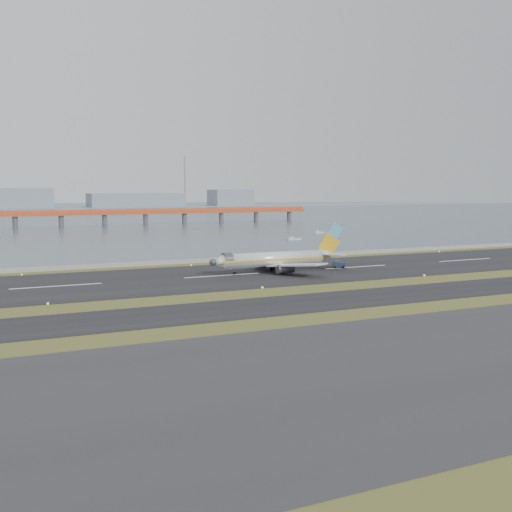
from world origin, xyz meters
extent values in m
plane|color=#3C491A|center=(0.00, 0.00, 0.00)|extent=(1000.00, 1000.00, 0.00)
cube|color=#2A2B2D|center=(0.00, -55.00, 0.05)|extent=(1000.00, 50.00, 0.10)
cube|color=black|center=(0.00, -12.00, 0.05)|extent=(1000.00, 18.00, 0.10)
cube|color=black|center=(0.00, 30.00, 0.05)|extent=(1000.00, 45.00, 0.10)
cube|color=gray|center=(0.00, 60.00, 0.50)|extent=(1000.00, 2.50, 1.00)
cube|color=#40505C|center=(0.00, 460.00, 0.00)|extent=(1400.00, 800.00, 1.30)
cube|color=#B5471F|center=(20.00, 250.00, 7.50)|extent=(260.00, 5.00, 1.60)
cube|color=#B5471F|center=(20.00, 250.00, 9.00)|extent=(260.00, 0.40, 1.40)
cylinder|color=#4C4C51|center=(20.00, 250.00, 3.00)|extent=(2.80, 2.80, 7.00)
cylinder|color=#4C4C51|center=(116.00, 250.00, 3.00)|extent=(2.80, 2.80, 7.00)
cube|color=gray|center=(0.00, 620.00, 0.00)|extent=(1400.00, 80.00, 1.00)
cube|color=gray|center=(10.00, 620.00, 11.00)|extent=(70.00, 35.00, 22.00)
cube|color=gray|center=(140.00, 620.00, 8.00)|extent=(110.00, 35.00, 16.00)
cube|color=gray|center=(260.00, 620.00, 10.00)|extent=(50.00, 35.00, 20.00)
cylinder|color=gray|center=(200.00, 620.00, 30.00)|extent=(1.80, 1.80, 60.00)
cylinder|color=silver|center=(14.42, 30.25, 3.50)|extent=(28.00, 3.80, 3.80)
cone|color=silver|center=(-1.18, 30.25, 3.50)|extent=(3.20, 3.80, 3.80)
cone|color=silver|center=(30.62, 30.25, 3.80)|extent=(5.00, 3.80, 3.80)
cube|color=gold|center=(14.42, 28.33, 3.50)|extent=(31.00, 0.06, 0.45)
cube|color=gold|center=(14.42, 32.17, 3.50)|extent=(31.00, 0.06, 0.45)
cube|color=silver|center=(16.62, 21.75, 2.80)|extent=(11.31, 15.89, 1.66)
cube|color=silver|center=(16.62, 38.75, 2.80)|extent=(11.31, 15.89, 1.66)
cylinder|color=#3E3E43|center=(14.92, 24.25, 1.60)|extent=(4.20, 2.10, 2.10)
cylinder|color=#3E3E43|center=(14.92, 36.25, 1.60)|extent=(4.20, 2.10, 2.10)
cube|color=gold|center=(31.42, 30.25, 6.70)|extent=(6.80, 0.35, 6.85)
cube|color=#47A7CA|center=(33.32, 30.25, 10.40)|extent=(4.85, 0.37, 4.90)
cube|color=silver|center=(30.92, 26.45, 4.30)|extent=(5.64, 6.80, 0.22)
cube|color=silver|center=(30.92, 34.05, 4.30)|extent=(5.64, 6.80, 0.22)
cylinder|color=black|center=(3.42, 30.25, 0.45)|extent=(0.80, 0.28, 0.80)
cylinder|color=black|center=(15.92, 27.45, 0.55)|extent=(1.00, 0.38, 1.00)
cylinder|color=black|center=(15.92, 33.05, 0.55)|extent=(1.00, 0.38, 1.00)
cube|color=#16253E|center=(34.84, 30.55, 0.91)|extent=(3.68, 2.99, 1.21)
cube|color=#3E3E43|center=(34.48, 30.72, 1.71)|extent=(1.91, 1.96, 0.70)
cylinder|color=black|center=(33.50, 30.28, 0.35)|extent=(0.77, 0.57, 0.70)
cylinder|color=black|center=(34.17, 31.74, 0.35)|extent=(0.77, 0.57, 0.70)
cylinder|color=black|center=(35.51, 29.36, 0.35)|extent=(0.77, 0.57, 0.70)
cylinder|color=black|center=(36.18, 30.82, 0.35)|extent=(0.77, 0.57, 0.70)
cube|color=#BCBCC0|center=(70.51, 119.61, 0.35)|extent=(6.24, 2.09, 0.80)
cube|color=#BCBCC0|center=(69.18, 119.58, 1.06)|extent=(1.80, 1.46, 0.80)
cube|color=#BCBCC0|center=(100.51, 148.68, 0.37)|extent=(6.88, 3.92, 0.84)
cube|color=#BCBCC0|center=(99.17, 148.26, 1.12)|extent=(2.24, 1.99, 0.84)
camera|label=1|loc=(-61.55, -116.34, 21.79)|focal=45.00mm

